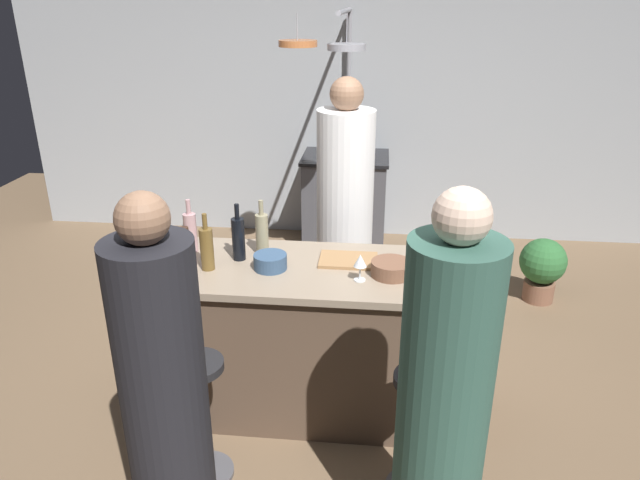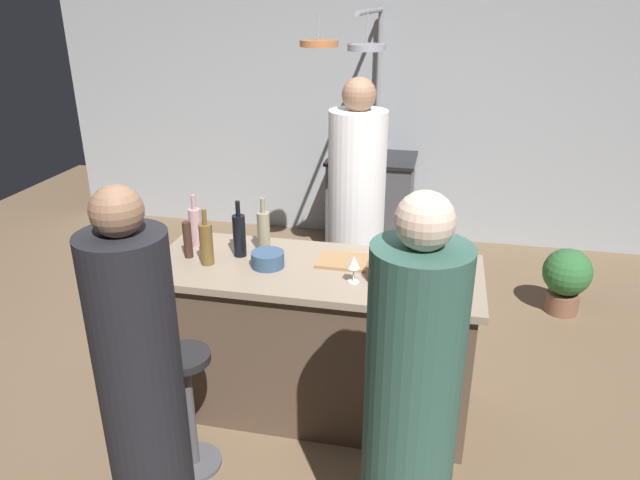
{
  "view_description": "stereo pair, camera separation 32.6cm",
  "coord_description": "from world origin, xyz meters",
  "px_view_note": "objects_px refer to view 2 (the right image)",
  "views": [
    {
      "loc": [
        0.31,
        -2.84,
        2.26
      ],
      "look_at": [
        0.0,
        0.15,
        1.0
      ],
      "focal_mm": 32.79,
      "sensor_mm": 36.0,
      "label": 1
    },
    {
      "loc": [
        0.63,
        -2.79,
        2.26
      ],
      "look_at": [
        0.0,
        0.15,
        1.0
      ],
      "focal_mm": 32.79,
      "sensor_mm": 36.0,
      "label": 2
    }
  ],
  "objects_px": {
    "bar_stool_right": "(400,437)",
    "wine_glass_by_chef": "(354,264)",
    "wine_bottle_rose": "(195,226)",
    "wine_bottle_amber": "(206,243)",
    "mixing_bowl_blue": "(268,259)",
    "mixing_bowl_wooden": "(387,272)",
    "bar_stool_left": "(189,406)",
    "pepper_mill": "(188,240)",
    "chef": "(356,223)",
    "cutting_board": "(347,261)",
    "potted_plant": "(566,277)",
    "stove_range": "(371,202)",
    "wine_bottle_green": "(437,254)",
    "guest_left": "(142,388)",
    "wine_glass_near_right_guest": "(436,240)",
    "guest_right": "(410,419)",
    "wine_bottle_dark": "(239,235)",
    "wine_glass_near_left_guest": "(191,224)",
    "wine_bottle_white": "(264,231)"
  },
  "relations": [
    {
      "from": "bar_stool_left",
      "to": "wine_bottle_green",
      "type": "xyz_separation_m",
      "value": [
        1.15,
        0.68,
        0.64
      ]
    },
    {
      "from": "guest_left",
      "to": "potted_plant",
      "type": "xyz_separation_m",
      "value": [
        2.13,
        2.47,
        -0.46
      ]
    },
    {
      "from": "wine_glass_near_right_guest",
      "to": "cutting_board",
      "type": "bearing_deg",
      "value": -159.85
    },
    {
      "from": "mixing_bowl_blue",
      "to": "wine_bottle_rose",
      "type": "bearing_deg",
      "value": 159.09
    },
    {
      "from": "cutting_board",
      "to": "wine_glass_by_chef",
      "type": "bearing_deg",
      "value": -72.3
    },
    {
      "from": "bar_stool_right",
      "to": "wine_bottle_dark",
      "type": "relative_size",
      "value": 2.09
    },
    {
      "from": "wine_bottle_rose",
      "to": "wine_bottle_amber",
      "type": "relative_size",
      "value": 0.98
    },
    {
      "from": "bar_stool_right",
      "to": "wine_bottle_dark",
      "type": "distance_m",
      "value": 1.37
    },
    {
      "from": "mixing_bowl_blue",
      "to": "mixing_bowl_wooden",
      "type": "bearing_deg",
      "value": -1.35
    },
    {
      "from": "guest_left",
      "to": "wine_bottle_green",
      "type": "height_order",
      "value": "guest_left"
    },
    {
      "from": "wine_glass_near_right_guest",
      "to": "potted_plant",
      "type": "bearing_deg",
      "value": 50.63
    },
    {
      "from": "wine_bottle_white",
      "to": "wine_glass_by_chef",
      "type": "xyz_separation_m",
      "value": [
        0.56,
        -0.28,
        -0.02
      ]
    },
    {
      "from": "potted_plant",
      "to": "wine_bottle_rose",
      "type": "distance_m",
      "value": 2.8
    },
    {
      "from": "stove_range",
      "to": "mixing_bowl_blue",
      "type": "relative_size",
      "value": 4.96
    },
    {
      "from": "guest_right",
      "to": "guest_left",
      "type": "height_order",
      "value": "guest_right"
    },
    {
      "from": "cutting_board",
      "to": "mixing_bowl_blue",
      "type": "height_order",
      "value": "mixing_bowl_blue"
    },
    {
      "from": "guest_left",
      "to": "wine_bottle_green",
      "type": "bearing_deg",
      "value": 42.55
    },
    {
      "from": "potted_plant",
      "to": "pepper_mill",
      "type": "height_order",
      "value": "pepper_mill"
    },
    {
      "from": "bar_stool_right",
      "to": "cutting_board",
      "type": "bearing_deg",
      "value": 117.96
    },
    {
      "from": "pepper_mill",
      "to": "wine_glass_by_chef",
      "type": "relative_size",
      "value": 1.44
    },
    {
      "from": "bar_stool_left",
      "to": "pepper_mill",
      "type": "xyz_separation_m",
      "value": [
        -0.22,
        0.61,
        0.63
      ]
    },
    {
      "from": "mixing_bowl_wooden",
      "to": "wine_bottle_amber",
      "type": "bearing_deg",
      "value": -178.68
    },
    {
      "from": "guest_left",
      "to": "wine_glass_near_left_guest",
      "type": "relative_size",
      "value": 11.21
    },
    {
      "from": "wine_glass_near_right_guest",
      "to": "mixing_bowl_blue",
      "type": "bearing_deg",
      "value": -160.87
    },
    {
      "from": "wine_bottle_amber",
      "to": "wine_glass_near_left_guest",
      "type": "height_order",
      "value": "wine_bottle_amber"
    },
    {
      "from": "wine_bottle_green",
      "to": "mixing_bowl_wooden",
      "type": "relative_size",
      "value": 1.4
    },
    {
      "from": "bar_stool_right",
      "to": "wine_glass_by_chef",
      "type": "height_order",
      "value": "wine_glass_by_chef"
    },
    {
      "from": "chef",
      "to": "cutting_board",
      "type": "height_order",
      "value": "chef"
    },
    {
      "from": "chef",
      "to": "cutting_board",
      "type": "bearing_deg",
      "value": -84.81
    },
    {
      "from": "potted_plant",
      "to": "wine_glass_near_right_guest",
      "type": "height_order",
      "value": "wine_glass_near_right_guest"
    },
    {
      "from": "stove_range",
      "to": "pepper_mill",
      "type": "xyz_separation_m",
      "value": [
        -0.72,
        -2.46,
        0.56
      ]
    },
    {
      "from": "cutting_board",
      "to": "guest_right",
      "type": "bearing_deg",
      "value": -68.31
    },
    {
      "from": "wine_bottle_amber",
      "to": "bar_stool_left",
      "type": "bearing_deg",
      "value": -81.82
    },
    {
      "from": "potted_plant",
      "to": "wine_bottle_amber",
      "type": "relative_size",
      "value": 1.64
    },
    {
      "from": "cutting_board",
      "to": "mixing_bowl_wooden",
      "type": "relative_size",
      "value": 1.5
    },
    {
      "from": "wine_bottle_dark",
      "to": "wine_glass_near_left_guest",
      "type": "bearing_deg",
      "value": 157.46
    },
    {
      "from": "bar_stool_left",
      "to": "cutting_board",
      "type": "xyz_separation_m",
      "value": [
        0.67,
        0.72,
        0.53
      ]
    },
    {
      "from": "wine_bottle_amber",
      "to": "mixing_bowl_wooden",
      "type": "height_order",
      "value": "wine_bottle_amber"
    },
    {
      "from": "guest_left",
      "to": "mixing_bowl_wooden",
      "type": "relative_size",
      "value": 7.66
    },
    {
      "from": "guest_left",
      "to": "wine_bottle_amber",
      "type": "bearing_deg",
      "value": 94.61
    },
    {
      "from": "chef",
      "to": "wine_glass_by_chef",
      "type": "relative_size",
      "value": 12.34
    },
    {
      "from": "bar_stool_right",
      "to": "wine_bottle_rose",
      "type": "bearing_deg",
      "value": 149.06
    },
    {
      "from": "stove_range",
      "to": "cutting_board",
      "type": "bearing_deg",
      "value": -86.02
    },
    {
      "from": "guest_left",
      "to": "mixing_bowl_blue",
      "type": "height_order",
      "value": "guest_left"
    },
    {
      "from": "chef",
      "to": "potted_plant",
      "type": "xyz_separation_m",
      "value": [
        1.53,
        0.6,
        -0.54
      ]
    },
    {
      "from": "wine_glass_near_right_guest",
      "to": "bar_stool_left",
      "type": "bearing_deg",
      "value": -141.99
    },
    {
      "from": "guest_left",
      "to": "chef",
      "type": "bearing_deg",
      "value": 72.28
    },
    {
      "from": "stove_range",
      "to": "wine_bottle_green",
      "type": "bearing_deg",
      "value": -74.92
    },
    {
      "from": "wine_glass_by_chef",
      "to": "wine_glass_near_left_guest",
      "type": "xyz_separation_m",
      "value": [
        -1.04,
        0.35,
        0.0
      ]
    },
    {
      "from": "stove_range",
      "to": "wine_glass_near_left_guest",
      "type": "relative_size",
      "value": 6.1
    }
  ]
}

